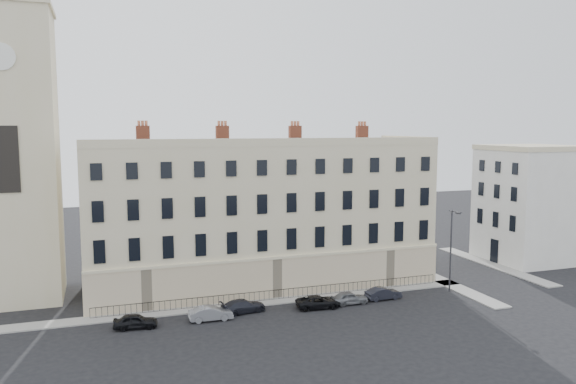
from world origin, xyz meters
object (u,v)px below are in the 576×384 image
object	(u,v)px
car_f	(383,293)
streetlamp	(451,247)
car_b	(211,313)
car_a	(135,321)
car_e	(349,298)
car_c	(243,306)
car_d	(318,302)

from	to	relation	value
car_f	streetlamp	xyz separation A→B (m)	(7.74, 0.07, 4.14)
car_b	car_a	bearing A→B (deg)	90.63
car_e	car_c	bearing A→B (deg)	85.74
car_d	streetlamp	xyz separation A→B (m)	(14.77, 0.45, 4.15)
car_c	car_e	size ratio (longest dim) A/B	1.17
car_c	streetlamp	bearing A→B (deg)	-101.04
car_d	car_a	bearing A→B (deg)	95.03
car_d	streetlamp	size ratio (longest dim) A/B	0.49
car_c	car_f	size ratio (longest dim) A/B	1.16
car_b	streetlamp	size ratio (longest dim) A/B	0.45
car_e	car_f	bearing A→B (deg)	-84.42
car_b	car_c	xyz separation A→B (m)	(3.20, 1.10, -0.02)
car_c	car_d	world-z (taller)	car_c
car_d	car_e	xyz separation A→B (m)	(3.24, 0.07, 0.03)
car_a	streetlamp	world-z (taller)	streetlamp
car_a	car_c	size ratio (longest dim) A/B	0.87
car_e	streetlamp	xyz separation A→B (m)	(11.53, 0.38, 4.12)
car_a	car_f	distance (m)	23.60
car_c	car_f	world-z (taller)	car_c
car_c	car_f	distance (m)	14.03
car_d	car_f	distance (m)	7.04
car_d	car_f	world-z (taller)	car_f
car_a	car_f	bearing A→B (deg)	-83.11
car_b	car_c	size ratio (longest dim) A/B	0.91
car_a	car_e	xyz separation A→B (m)	(19.81, 0.08, -0.01)
car_d	car_e	world-z (taller)	car_e
streetlamp	car_b	bearing A→B (deg)	169.58
car_c	streetlamp	distance (m)	22.15
car_b	car_d	world-z (taller)	car_b
car_a	car_f	xyz separation A→B (m)	(23.60, 0.39, -0.02)
car_f	streetlamp	distance (m)	8.78
car_a	car_c	bearing A→B (deg)	-77.99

